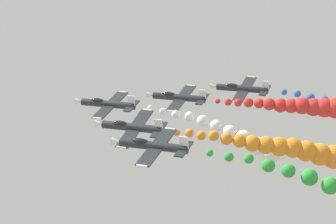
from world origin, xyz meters
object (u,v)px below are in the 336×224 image
Objects in this scene: airplane_left_inner at (131,127)px; airplane_left_outer at (152,145)px; airplane_lead at (107,104)px; airplane_right_inner at (178,97)px; airplane_right_outer at (241,88)px.

airplane_left_outer reaches higher than airplane_left_inner.
airplane_left_inner is 1.00× the size of airplane_left_outer.
airplane_left_inner is at bearing 39.07° from airplane_left_outer.
airplane_left_inner is at bearing -138.06° from airplane_lead.
airplane_left_outer is at bearing -164.99° from airplane_right_inner.
airplane_right_outer reaches higher than airplane_lead.
airplane_left_outer is at bearing 179.18° from airplane_right_outer.
airplane_left_outer is 36.87m from airplane_right_outer.
airplane_left_inner is (-9.53, -8.56, -0.62)m from airplane_lead.
airplane_right_outer is (36.86, -0.53, 0.47)m from airplane_left_outer.
airplane_left_outer is (-17.99, -15.43, -0.31)m from airplane_lead.
airplane_right_outer is at bearing -14.60° from airplane_left_inner.
airplane_right_inner is at bearing -39.60° from airplane_lead.
airplane_right_outer is (18.87, -15.95, 0.16)m from airplane_lead.
airplane_right_outer is at bearing -0.82° from airplane_left_outer.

